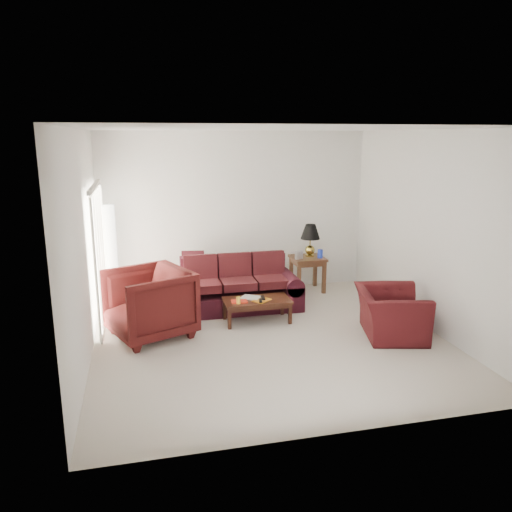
{
  "coord_description": "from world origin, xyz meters",
  "views": [
    {
      "loc": [
        -1.77,
        -6.63,
        2.9
      ],
      "look_at": [
        0.0,
        0.85,
        1.05
      ],
      "focal_mm": 35.0,
      "sensor_mm": 36.0,
      "label": 1
    }
  ],
  "objects_px": {
    "armchair_left": "(149,303)",
    "end_table": "(307,274)",
    "coffee_table": "(257,310)",
    "sofa": "(237,284)",
    "armchair_right": "(391,313)",
    "floor_lamp": "(110,255)"
  },
  "relations": [
    {
      "from": "sofa",
      "to": "armchair_right",
      "type": "relative_size",
      "value": 2.01
    },
    {
      "from": "armchair_left",
      "to": "coffee_table",
      "type": "distance_m",
      "value": 1.73
    },
    {
      "from": "floor_lamp",
      "to": "coffee_table",
      "type": "height_order",
      "value": "floor_lamp"
    },
    {
      "from": "end_table",
      "to": "coffee_table",
      "type": "xyz_separation_m",
      "value": [
        -1.33,
        -1.4,
        -0.15
      ]
    },
    {
      "from": "floor_lamp",
      "to": "armchair_right",
      "type": "distance_m",
      "value": 4.81
    },
    {
      "from": "end_table",
      "to": "armchair_left",
      "type": "height_order",
      "value": "armchair_left"
    },
    {
      "from": "sofa",
      "to": "coffee_table",
      "type": "bearing_deg",
      "value": -69.85
    },
    {
      "from": "sofa",
      "to": "coffee_table",
      "type": "height_order",
      "value": "sofa"
    },
    {
      "from": "sofa",
      "to": "armchair_right",
      "type": "xyz_separation_m",
      "value": [
        1.99,
        -1.67,
        -0.09
      ]
    },
    {
      "from": "sofa",
      "to": "armchair_left",
      "type": "distance_m",
      "value": 1.73
    },
    {
      "from": "end_table",
      "to": "armchair_left",
      "type": "xyz_separation_m",
      "value": [
        -3.01,
        -1.63,
        0.18
      ]
    },
    {
      "from": "end_table",
      "to": "armchair_right",
      "type": "height_order",
      "value": "armchair_right"
    },
    {
      "from": "armchair_left",
      "to": "end_table",
      "type": "bearing_deg",
      "value": 95.23
    },
    {
      "from": "floor_lamp",
      "to": "armchair_right",
      "type": "height_order",
      "value": "floor_lamp"
    },
    {
      "from": "sofa",
      "to": "armchair_right",
      "type": "distance_m",
      "value": 2.6
    },
    {
      "from": "end_table",
      "to": "armchair_left",
      "type": "distance_m",
      "value": 3.43
    },
    {
      "from": "armchair_right",
      "to": "coffee_table",
      "type": "bearing_deg",
      "value": 74.56
    },
    {
      "from": "sofa",
      "to": "armchair_right",
      "type": "height_order",
      "value": "sofa"
    },
    {
      "from": "armchair_left",
      "to": "armchair_right",
      "type": "bearing_deg",
      "value": 54.09
    },
    {
      "from": "coffee_table",
      "to": "armchair_right",
      "type": "bearing_deg",
      "value": -30.22
    },
    {
      "from": "sofa",
      "to": "floor_lamp",
      "type": "bearing_deg",
      "value": 162.71
    },
    {
      "from": "sofa",
      "to": "armchair_left",
      "type": "bearing_deg",
      "value": -145.8
    }
  ]
}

